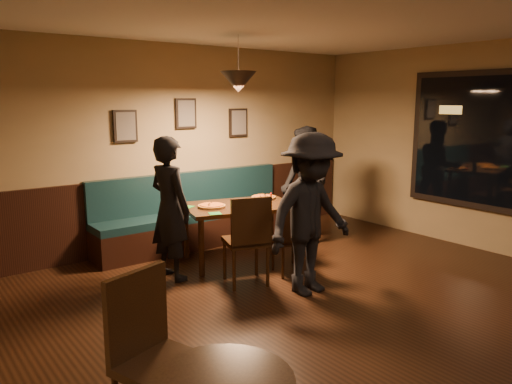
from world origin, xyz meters
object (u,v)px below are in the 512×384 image
(dining_table, at_px, (239,233))
(diner_front, at_px, (311,214))
(diner_right, at_px, (305,185))
(diner_left, at_px, (170,209))
(tabasco_bottle, at_px, (271,196))
(chair_near_right, at_px, (291,238))
(booth_bench, at_px, (198,211))
(soda_glass, at_px, (291,196))
(chair_near_left, at_px, (246,239))
(cafe_chair_far, at_px, (163,362))

(dining_table, xyz_separation_m, diner_front, (-0.02, -1.32, 0.49))
(diner_right, bearing_deg, diner_front, -25.24)
(diner_left, bearing_deg, tabasco_bottle, -98.93)
(chair_near_right, distance_m, diner_front, 0.76)
(dining_table, bearing_deg, tabasco_bottle, 11.30)
(tabasco_bottle, bearing_deg, diner_left, -179.88)
(diner_left, relative_size, diner_right, 0.98)
(diner_front, bearing_deg, booth_bench, 88.11)
(dining_table, height_order, soda_glass, soda_glass)
(booth_bench, height_order, diner_left, diner_left)
(chair_near_left, distance_m, diner_left, 0.93)
(chair_near_right, bearing_deg, cafe_chair_far, -126.51)
(chair_near_right, distance_m, soda_glass, 0.75)
(diner_right, distance_m, diner_front, 1.90)
(booth_bench, bearing_deg, tabasco_bottle, -60.50)
(booth_bench, xyz_separation_m, diner_left, (-0.93, -0.97, 0.32))
(diner_front, xyz_separation_m, tabasco_bottle, (0.51, 1.29, -0.06))
(diner_right, bearing_deg, dining_table, -69.03)
(chair_near_left, xyz_separation_m, diner_front, (0.38, -0.64, 0.35))
(diner_left, bearing_deg, diner_front, -152.04)
(dining_table, bearing_deg, diner_left, -162.99)
(chair_near_right, xyz_separation_m, diner_right, (1.01, 0.85, 0.41))
(dining_table, height_order, diner_right, diner_right)
(chair_near_left, bearing_deg, dining_table, 78.22)
(diner_right, relative_size, cafe_chair_far, 1.62)
(booth_bench, height_order, tabasco_bottle, booth_bench)
(diner_left, relative_size, diner_front, 0.96)
(diner_left, bearing_deg, dining_table, -97.04)
(chair_near_left, relative_size, tabasco_bottle, 9.13)
(booth_bench, distance_m, chair_near_right, 1.70)
(diner_left, bearing_deg, soda_glass, -106.96)
(soda_glass, bearing_deg, cafe_chair_far, -142.77)
(diner_left, height_order, tabasco_bottle, diner_left)
(chair_near_left, xyz_separation_m, diner_right, (1.63, 0.79, 0.33))
(diner_left, distance_m, cafe_chair_far, 2.86)
(diner_front, height_order, tabasco_bottle, diner_front)
(diner_front, distance_m, cafe_chair_far, 2.65)
(diner_right, height_order, tabasco_bottle, diner_right)
(booth_bench, bearing_deg, chair_near_right, -80.63)
(diner_left, xyz_separation_m, tabasco_bottle, (1.48, 0.00, -0.03))
(soda_glass, relative_size, cafe_chair_far, 0.16)
(chair_near_right, bearing_deg, diner_front, -93.85)
(chair_near_left, xyz_separation_m, cafe_chair_far, (-1.95, -1.85, 0.01))
(chair_near_left, height_order, tabasco_bottle, chair_near_left)
(chair_near_left, relative_size, diner_right, 0.61)
(cafe_chair_far, bearing_deg, booth_bench, -141.52)
(diner_front, relative_size, soda_glass, 10.60)
(diner_left, height_order, diner_front, diner_front)
(dining_table, relative_size, cafe_chair_far, 1.32)
(dining_table, distance_m, diner_right, 1.32)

